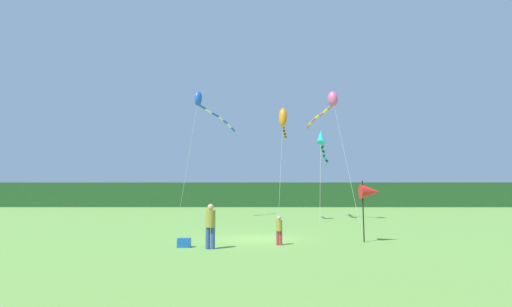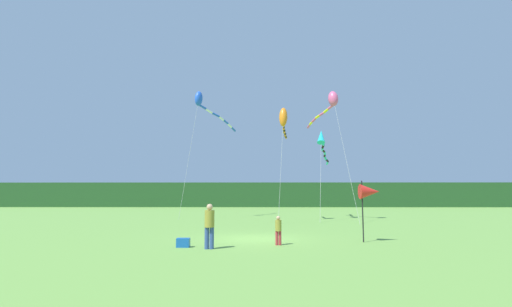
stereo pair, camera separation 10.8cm
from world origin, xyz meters
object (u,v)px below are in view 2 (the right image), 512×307
person_child (278,229)px  kite_blue (204,104)px  kite_orange (283,119)px  cooler_box (183,243)px  person_adult (209,224)px  kite_rainbow (331,102)px  banner_flag_pole (369,192)px  kite_cyan (322,142)px

person_child → kite_blue: kite_blue is taller
kite_orange → cooler_box: bearing=-109.7°
person_adult → kite_rainbow: size_ratio=0.16×
banner_flag_pole → kite_cyan: bearing=87.9°
person_child → kite_rainbow: 17.95m
person_child → kite_rainbow: bearing=69.8°
cooler_box → kite_cyan: bearing=62.8°
person_adult → cooler_box: size_ratio=3.37×
banner_flag_pole → cooler_box: bearing=-168.6°
kite_cyan → kite_blue: bearing=172.6°
banner_flag_pole → kite_rainbow: bearing=85.8°
person_child → kite_blue: size_ratio=0.10×
banner_flag_pole → kite_blue: size_ratio=0.24×
person_adult → kite_orange: (4.04, 15.00, 7.42)m
cooler_box → kite_cyan: kite_cyan is taller
cooler_box → kite_blue: 21.65m
kite_rainbow → kite_blue: bearing=162.1°
kite_orange → kite_rainbow: bearing=7.6°
person_adult → cooler_box: 1.49m
cooler_box → kite_rainbow: size_ratio=0.05×
person_adult → kite_blue: (-3.28, 19.23, 9.80)m
cooler_box → person_adult: bearing=-23.0°
kite_blue → kite_rainbow: (11.42, -3.68, -0.78)m
kite_blue → person_adult: bearing=-80.3°
person_adult → person_child: size_ratio=1.44×
person_child → kite_orange: (1.20, 13.85, 7.72)m
person_adult → kite_rainbow: 19.73m
person_child → banner_flag_pole: size_ratio=0.44×
cooler_box → kite_blue: (-2.13, 18.74, 10.62)m
cooler_box → kite_orange: (5.19, 14.51, 8.24)m
kite_cyan → kite_rainbow: size_ratio=0.87×
kite_blue → kite_cyan: (11.02, -1.43, -3.89)m
kite_blue → kite_orange: size_ratio=1.26×
banner_flag_pole → person_adult: bearing=-163.2°
person_adult → kite_rainbow: (8.13, 15.55, 9.03)m
kite_blue → kite_cyan: 11.77m
person_child → kite_rainbow: kite_rainbow is taller
kite_cyan → banner_flag_pole: bearing=-92.1°
kite_rainbow → person_child: bearing=-110.2°
cooler_box → kite_cyan: size_ratio=0.06×
person_adult → kite_blue: 21.83m
person_child → banner_flag_pole: 4.70m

